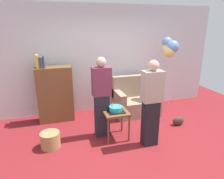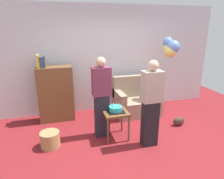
% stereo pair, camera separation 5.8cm
% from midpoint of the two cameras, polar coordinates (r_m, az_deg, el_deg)
% --- Properties ---
extents(ground_plane, '(8.00, 8.00, 0.00)m').
position_cam_midpoint_polar(ground_plane, '(3.94, 6.04, -16.09)').
color(ground_plane, maroon).
extents(wall_back, '(6.00, 0.10, 2.70)m').
position_cam_midpoint_polar(wall_back, '(5.29, -2.08, 8.57)').
color(wall_back, silver).
rests_on(wall_back, ground_plane).
extents(couch, '(1.10, 0.70, 0.96)m').
position_cam_midpoint_polar(couch, '(5.22, 6.36, -3.15)').
color(couch, gray).
rests_on(couch, ground_plane).
extents(bookshelf, '(0.80, 0.36, 1.58)m').
position_cam_midpoint_polar(bookshelf, '(4.89, -16.19, -1.13)').
color(bookshelf, brown).
rests_on(bookshelf, ground_plane).
extents(side_table, '(0.48, 0.48, 0.58)m').
position_cam_midpoint_polar(side_table, '(4.01, 0.62, -7.33)').
color(side_table, brown).
rests_on(side_table, ground_plane).
extents(birthday_cake, '(0.32, 0.32, 0.16)m').
position_cam_midpoint_polar(birthday_cake, '(3.96, 0.62, -5.53)').
color(birthday_cake, black).
rests_on(birthday_cake, side_table).
extents(person_blowing_candles, '(0.36, 0.22, 1.63)m').
position_cam_midpoint_polar(person_blowing_candles, '(3.98, -3.36, -2.23)').
color(person_blowing_candles, '#23232D').
rests_on(person_blowing_candles, ground_plane).
extents(person_holding_cake, '(0.36, 0.22, 1.63)m').
position_cam_midpoint_polar(person_holding_cake, '(3.72, 10.62, -3.98)').
color(person_holding_cake, black).
rests_on(person_holding_cake, ground_plane).
extents(wicker_basket, '(0.36, 0.36, 0.30)m').
position_cam_midpoint_polar(wicker_basket, '(4.04, -17.48, -13.50)').
color(wicker_basket, '#A88451').
rests_on(wicker_basket, ground_plane).
extents(handbag, '(0.28, 0.14, 0.20)m').
position_cam_midpoint_polar(handbag, '(4.90, 17.95, -8.46)').
color(handbag, '#473328').
rests_on(handbag, ground_plane).
extents(balloon_bunch, '(0.36, 0.42, 1.93)m').
position_cam_midpoint_polar(balloon_bunch, '(5.09, 15.69, 11.40)').
color(balloon_bunch, silver).
rests_on(balloon_bunch, ground_plane).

